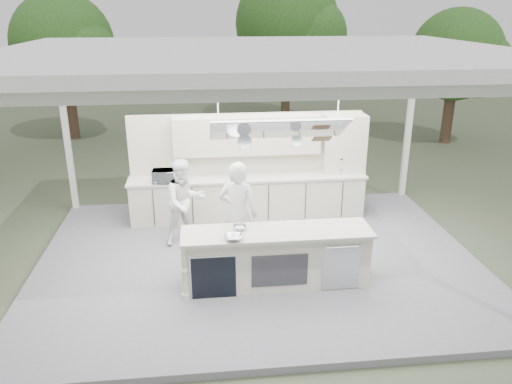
{
  "coord_description": "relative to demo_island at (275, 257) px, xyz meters",
  "views": [
    {
      "loc": [
        -0.95,
        -8.16,
        4.48
      ],
      "look_at": [
        0.0,
        0.4,
        1.27
      ],
      "focal_mm": 35.0,
      "sensor_mm": 36.0,
      "label": 1
    }
  ],
  "objects": [
    {
      "name": "ground",
      "position": [
        -0.18,
        0.91,
        -0.6
      ],
      "size": [
        90.0,
        90.0,
        0.0
      ],
      "primitive_type": "plane",
      "color": "#444B33",
      "rests_on": "ground"
    },
    {
      "name": "tree_cluster",
      "position": [
        -0.34,
        10.68,
        2.69
      ],
      "size": [
        19.55,
        9.4,
        5.85
      ],
      "color": "#443222",
      "rests_on": "ground"
    },
    {
      "name": "head_chef",
      "position": [
        -0.55,
        0.76,
        0.48
      ],
      "size": [
        0.82,
        0.69,
        1.91
      ],
      "primitive_type": "imported",
      "rotation": [
        0.0,
        0.0,
        2.76
      ],
      "color": "white",
      "rests_on": "stage_deck"
    },
    {
      "name": "toaster_oven",
      "position": [
        -1.93,
        2.61,
        0.61
      ],
      "size": [
        0.5,
        0.35,
        0.27
      ],
      "primitive_type": "imported",
      "rotation": [
        0.0,
        0.0,
        -0.04
      ],
      "color": "silver",
      "rests_on": "back_counter"
    },
    {
      "name": "back_counter",
      "position": [
        -0.18,
        2.81,
        0.0
      ],
      "size": [
        5.08,
        0.72,
        0.95
      ],
      "color": "beige",
      "rests_on": "stage_deck"
    },
    {
      "name": "sous_chef",
      "position": [
        -1.5,
        1.73,
        0.37
      ],
      "size": [
        1.01,
        0.92,
        1.69
      ],
      "primitive_type": "imported",
      "rotation": [
        0.0,
        0.0,
        0.42
      ],
      "color": "white",
      "rests_on": "stage_deck"
    },
    {
      "name": "stage_deck",
      "position": [
        -0.18,
        0.91,
        -0.54
      ],
      "size": [
        8.0,
        6.0,
        0.12
      ],
      "primitive_type": "cube",
      "color": "slate",
      "rests_on": "ground"
    },
    {
      "name": "back_wall_unit",
      "position": [
        0.27,
        3.03,
        0.98
      ],
      "size": [
        5.05,
        0.48,
        2.25
      ],
      "color": "beige",
      "rests_on": "stage_deck"
    },
    {
      "name": "tent",
      "position": [
        -0.18,
        0.9,
        3.11
      ],
      "size": [
        8.2,
        6.2,
        3.86
      ],
      "color": "white",
      "rests_on": "ground"
    },
    {
      "name": "bowl_large",
      "position": [
        -0.7,
        -0.24,
        0.51
      ],
      "size": [
        0.3,
        0.3,
        0.07
      ],
      "primitive_type": "imported",
      "rotation": [
        0.0,
        0.0,
        -0.03
      ],
      "color": "silver",
      "rests_on": "demo_island"
    },
    {
      "name": "demo_island",
      "position": [
        0.0,
        0.0,
        0.0
      ],
      "size": [
        3.1,
        0.79,
        0.95
      ],
      "color": "beige",
      "rests_on": "stage_deck"
    },
    {
      "name": "bowl_small",
      "position": [
        -0.57,
        0.13,
        0.51
      ],
      "size": [
        0.26,
        0.26,
        0.07
      ],
      "primitive_type": "imported",
      "rotation": [
        0.0,
        0.0,
        0.26
      ],
      "color": "silver",
      "rests_on": "demo_island"
    }
  ]
}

